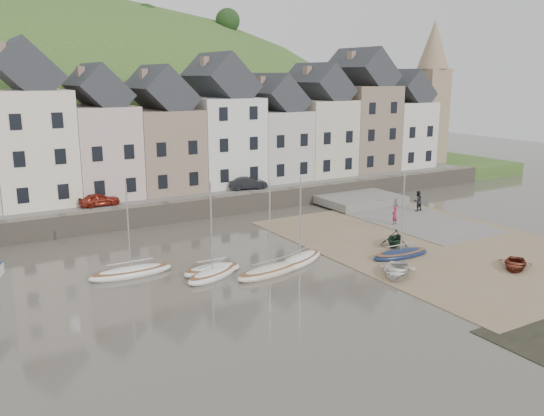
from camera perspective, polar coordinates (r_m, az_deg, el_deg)
ground at (r=38.97m, az=4.54°, el=-6.03°), size 160.00×160.00×0.00m
quay_land at (r=66.65m, az=-11.51°, el=2.48°), size 90.00×30.00×1.50m
quay_street at (r=55.96m, az=-7.61°, el=1.45°), size 70.00×7.00×0.10m
seawall at (r=52.96m, az=-6.09°, el=0.11°), size 70.00×1.20×1.80m
beach at (r=45.93m, az=15.85°, el=-3.48°), size 18.00×26.00×0.06m
slipway at (r=54.11m, az=12.67°, el=-0.77°), size 8.00×18.00×0.12m
hillside at (r=96.49m, az=-19.43°, el=-6.23°), size 134.40×84.00×84.00m
townhouse_terrace at (r=58.98m, az=-7.56°, el=7.73°), size 61.05×8.00×13.93m
church_spire at (r=77.75m, az=15.60°, el=11.40°), size 4.00×4.00×18.00m
sailboat_0 at (r=38.55m, az=-13.87°, el=-6.20°), size 5.52×1.61×6.32m
sailboat_1 at (r=38.04m, az=-5.98°, el=-6.12°), size 3.99×1.57×6.32m
sailboat_2 at (r=37.64m, az=-0.22°, el=-6.27°), size 5.39×2.31×6.32m
sailboat_3 at (r=37.25m, az=-5.95°, el=-6.55°), size 4.51×3.03×6.32m
sailboat_4 at (r=39.85m, az=2.78°, el=-5.17°), size 5.20×3.47×6.32m
sailboat_5 at (r=42.07m, az=12.69°, el=-4.49°), size 4.80×1.75×6.32m
rowboat_white at (r=38.10m, az=12.30°, el=-6.09°), size 4.19×4.15×0.71m
rowboat_green at (r=44.27m, az=12.16°, el=-2.95°), size 3.32×3.22×1.33m
rowboat_red at (r=41.89m, az=23.03°, el=-5.16°), size 3.72×3.48×0.63m
person_red at (r=50.54m, az=12.11°, el=-0.73°), size 0.63×0.46×1.59m
person_dark at (r=56.10m, az=14.30°, el=0.70°), size 0.94×0.74×1.92m
car_left at (r=51.98m, az=-16.81°, el=0.82°), size 3.45×1.44×1.17m
car_right at (r=57.15m, az=-2.43°, el=2.50°), size 4.01×2.09×1.26m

